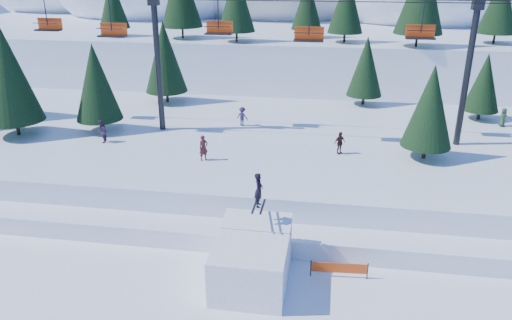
# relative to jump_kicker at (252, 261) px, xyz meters

# --- Properties ---
(ground) EXTENTS (160.00, 160.00, 0.00)m
(ground) POSITION_rel_jump_kicker_xyz_m (-0.66, -2.69, -1.28)
(ground) COLOR white
(ground) RESTS_ON ground
(mid_shelf) EXTENTS (70.00, 22.00, 2.50)m
(mid_shelf) POSITION_rel_jump_kicker_xyz_m (-0.66, 15.31, -0.03)
(mid_shelf) COLOR white
(mid_shelf) RESTS_ON ground
(berm) EXTENTS (70.00, 6.00, 1.10)m
(berm) POSITION_rel_jump_kicker_xyz_m (-0.66, 5.31, -0.73)
(berm) COLOR white
(berm) RESTS_ON ground
(jump_kicker) EXTENTS (3.46, 4.72, 5.26)m
(jump_kicker) POSITION_rel_jump_kicker_xyz_m (0.00, 0.00, 0.00)
(jump_kicker) COLOR white
(jump_kicker) RESTS_ON ground
(chairlift) EXTENTS (46.00, 3.21, 10.28)m
(chairlift) POSITION_rel_jump_kicker_xyz_m (0.49, 15.35, 8.04)
(chairlift) COLOR black
(chairlift) RESTS_ON mid_shelf
(conifer_stand) EXTENTS (63.69, 16.96, 8.33)m
(conifer_stand) POSITION_rel_jump_kicker_xyz_m (1.74, 15.79, 5.39)
(conifer_stand) COLOR black
(conifer_stand) RESTS_ON mid_shelf
(distant_skiers) EXTENTS (30.43, 11.58, 1.70)m
(distant_skiers) POSITION_rel_jump_kicker_xyz_m (-1.67, 14.27, 2.01)
(distant_skiers) COLOR #243F28
(distant_skiers) RESTS_ON mid_shelf
(banner_near) EXTENTS (2.85, 0.24, 0.90)m
(banner_near) POSITION_rel_jump_kicker_xyz_m (4.21, 1.15, -0.74)
(banner_near) COLOR black
(banner_near) RESTS_ON ground
(banner_far) EXTENTS (2.74, 0.88, 0.90)m
(banner_far) POSITION_rel_jump_kicker_xyz_m (7.01, 3.87, -0.74)
(banner_far) COLOR black
(banner_far) RESTS_ON ground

